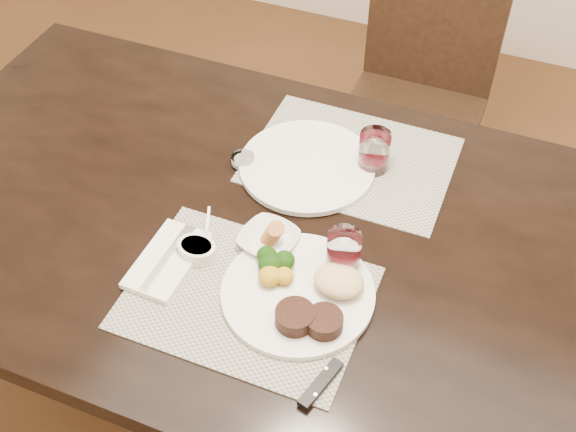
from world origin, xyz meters
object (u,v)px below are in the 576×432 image
at_px(dinner_plate, 304,293).
at_px(steak_knife, 327,370).
at_px(wine_glass_near, 343,254).
at_px(chair_far, 419,86).
at_px(cracker_bowl, 269,239).
at_px(far_plate, 307,166).

xyz_separation_m(dinner_plate, steak_knife, (0.10, -0.14, -0.01)).
bearing_deg(wine_glass_near, steak_knife, -77.72).
xyz_separation_m(chair_far, cracker_bowl, (-0.09, -0.99, 0.27)).
relative_size(chair_far, cracker_bowl, 6.63).
xyz_separation_m(wine_glass_near, far_plate, (-0.17, 0.25, -0.04)).
distance_m(dinner_plate, far_plate, 0.37).
bearing_deg(dinner_plate, steak_knife, -40.69).
bearing_deg(steak_knife, chair_far, 110.98).
bearing_deg(wine_glass_near, chair_far, 93.82).
distance_m(steak_knife, far_plate, 0.53).
bearing_deg(cracker_bowl, chair_far, 84.51).
height_order(dinner_plate, wine_glass_near, wine_glass_near).
xyz_separation_m(dinner_plate, wine_glass_near, (0.04, 0.10, 0.02)).
height_order(cracker_bowl, wine_glass_near, wine_glass_near).
xyz_separation_m(steak_knife, cracker_bowl, (-0.21, 0.24, 0.01)).
distance_m(cracker_bowl, wine_glass_near, 0.16).
bearing_deg(wine_glass_near, cracker_bowl, 180.00).
relative_size(cracker_bowl, far_plate, 0.44).
bearing_deg(cracker_bowl, wine_glass_near, -0.00).
bearing_deg(dinner_plate, cracker_bowl, 153.23).
relative_size(dinner_plate, far_plate, 0.96).
xyz_separation_m(chair_far, wine_glass_near, (0.07, -0.99, 0.29)).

